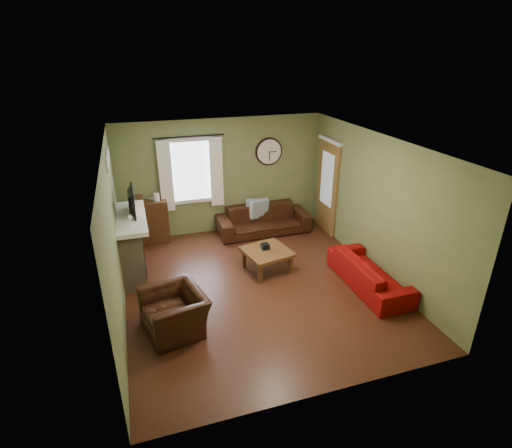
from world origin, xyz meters
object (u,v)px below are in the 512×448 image
object	(u,v)px
bookshelf	(149,222)
armchair	(174,312)
sofa_brown	(263,220)
sofa_red	(369,273)
coffee_table	(267,260)

from	to	relation	value
bookshelf	armchair	size ratio (longest dim) A/B	0.98
bookshelf	armchair	distance (m)	3.18
sofa_brown	sofa_red	size ratio (longest dim) A/B	1.14
sofa_brown	coffee_table	bearing A→B (deg)	-106.61
coffee_table	bookshelf	bearing A→B (deg)	136.54
coffee_table	sofa_brown	bearing A→B (deg)	73.39
sofa_red	armchair	xyz separation A→B (m)	(-3.48, -0.16, 0.05)
sofa_brown	sofa_red	distance (m)	2.97
armchair	coffee_table	size ratio (longest dim) A/B	1.19
sofa_red	coffee_table	xyz separation A→B (m)	(-1.58, 1.08, -0.05)
sofa_red	armchair	bearing A→B (deg)	92.67
bookshelf	sofa_red	xyz separation A→B (m)	(3.61, -3.01, -0.21)
sofa_brown	coffee_table	distance (m)	1.77
sofa_red	bookshelf	bearing A→B (deg)	50.23
armchair	bookshelf	bearing A→B (deg)	169.27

